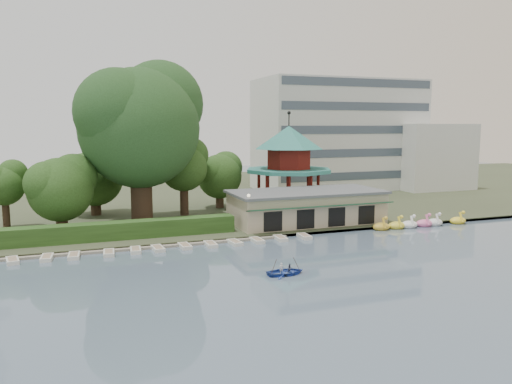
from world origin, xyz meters
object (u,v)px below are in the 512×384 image
pavilion (289,159)px  big_tree (141,120)px  dock (126,248)px  boathouse (306,206)px  rowboat_with_passengers (286,269)px

pavilion → big_tree: (-20.81, -3.77, 5.32)m
dock → pavilion: bearing=31.7°
pavilion → dock: bearing=-148.3°
dock → boathouse: bearing=12.2°
dock → big_tree: big_tree is taller
dock → pavilion: (24.00, 14.80, 7.36)m
rowboat_with_passengers → dock: bearing=131.5°
boathouse → big_tree: (-18.81, 6.26, 10.44)m
pavilion → big_tree: bearing=-169.7°
dock → big_tree: (3.19, 11.03, 12.69)m
boathouse → pavilion: 11.43m
big_tree → rowboat_with_passengers: bearing=-70.9°
dock → rowboat_with_passengers: bearing=-48.5°
dock → boathouse: (22.00, 4.77, 2.25)m
pavilion → rowboat_with_passengers: pavilion is taller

